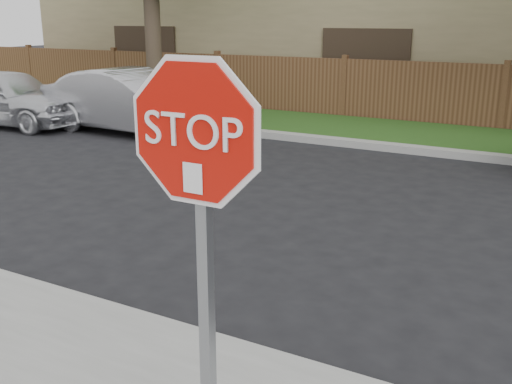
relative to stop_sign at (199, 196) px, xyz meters
The scene contains 7 objects.
ground 2.36m from the stop_sign, 96.16° to the left, with size 90.00×90.00×0.00m, color black.
far_curb 9.79m from the stop_sign, 90.95° to the left, with size 70.00×0.30×0.15m, color gray.
grass_strip 11.42m from the stop_sign, 90.81° to the left, with size 70.00×3.00×0.12m, color #1E4714.
fence 12.92m from the stop_sign, 90.71° to the left, with size 70.00×0.12×1.60m, color #4C2F1A.
stop_sign is the anchor object (origin of this frame).
sedan_far_left 13.69m from the stop_sign, 145.04° to the left, with size 1.70×4.24×1.44m, color silver.
sedan_left 11.63m from the stop_sign, 132.25° to the left, with size 1.59×4.55×1.50m, color #B2B2B7.
Camera 1 is at (1.78, -3.80, 2.68)m, focal length 42.00 mm.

